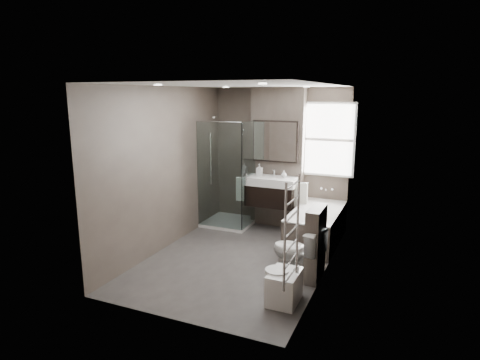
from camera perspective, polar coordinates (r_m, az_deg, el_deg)
The scene contains 15 objects.
room at distance 5.93m, azimuth 0.06°, elevation 0.69°, with size 2.70×3.90×2.70m.
vanity_pier at distance 7.57m, azimuth 5.38°, elevation 3.14°, with size 1.00×0.25×2.60m, color #514740.
vanity at distance 7.35m, azimuth 4.45°, elevation -1.56°, with size 0.95×0.47×0.66m.
mirror_cabinet at distance 7.37m, azimuth 5.03°, elevation 5.50°, with size 0.86×0.08×0.76m.
towel_left at distance 7.53m, azimuth 0.36°, elevation -1.35°, with size 0.24×0.06×0.44m, color white.
towel_right at distance 7.18m, azimuth 8.63°, elevation -2.16°, with size 0.24×0.06×0.44m, color white.
shower_enclosure at distance 7.61m, azimuth -1.13°, elevation -2.98°, with size 0.90×0.90×2.00m.
bathtub at distance 6.93m, azimuth 10.80°, elevation -6.26°, with size 0.75×1.60×0.57m.
window at distance 7.39m, azimuth 12.36°, elevation 5.64°, with size 0.98×0.06×1.33m.
toilet at distance 5.62m, azimuth 8.08°, elevation -10.05°, with size 0.41×0.72×0.73m, color white.
cistern_box at distance 5.56m, azimuth 10.68°, elevation -8.88°, with size 0.19×0.55×1.00m.
bidet at distance 5.04m, azimuth 6.26°, elevation -14.77°, with size 0.41×0.48×0.50m.
towel_radiator at distance 4.11m, azimuth 7.35°, elevation -7.23°, with size 0.03×0.49×1.10m.
soap_bottle_a at distance 7.39m, azimuth 2.77°, elevation 1.47°, with size 0.10×0.10×0.22m, color white.
soap_bottle_b at distance 7.27m, azimuth 6.27°, elevation 0.87°, with size 0.10×0.10×0.13m, color white.
Camera 1 is at (2.29, -5.34, 2.48)m, focal length 30.00 mm.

